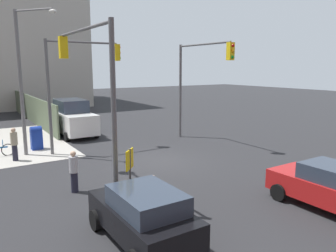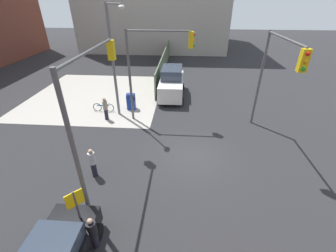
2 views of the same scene
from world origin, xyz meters
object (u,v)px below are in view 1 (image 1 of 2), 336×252
(traffic_signal_se_corner, at_px, (198,73))
(pedestrian_walking_north, at_px, (74,171))
(traffic_signal_nw_corner, at_px, (89,75))
(sedan_red, at_px, (331,186))
(street_lamp_corner, at_px, (25,72))
(pedestrian_waiting, at_px, (14,144))
(coupe_black, at_px, (143,214))
(van_white_delivery, at_px, (73,118))
(traffic_signal_ne_corner, at_px, (78,74))
(mailbox_blue, at_px, (36,137))
(pedestrian_crossing, at_px, (152,197))

(traffic_signal_se_corner, bearing_deg, pedestrian_walking_north, 114.82)
(traffic_signal_nw_corner, xyz_separation_m, sedan_red, (-6.25, -6.38, -3.82))
(street_lamp_corner, distance_m, pedestrian_waiting, 3.94)
(coupe_black, distance_m, van_white_delivery, 16.45)
(traffic_signal_se_corner, height_order, traffic_signal_ne_corner, same)
(mailbox_blue, xyz_separation_m, coupe_black, (-13.04, -0.29, 0.08))
(mailbox_blue, height_order, van_white_delivery, van_white_delivery)
(street_lamp_corner, height_order, mailbox_blue, street_lamp_corner)
(mailbox_blue, relative_size, pedestrian_waiting, 0.80)
(pedestrian_walking_north, bearing_deg, sedan_red, -145.81)
(traffic_signal_ne_corner, bearing_deg, pedestrian_crossing, 174.46)
(traffic_signal_nw_corner, relative_size, traffic_signal_se_corner, 1.00)
(traffic_signal_nw_corner, xyz_separation_m, street_lamp_corner, (7.12, 1.07, 0.04))
(sedan_red, bearing_deg, coupe_black, 76.12)
(mailbox_blue, relative_size, pedestrian_crossing, 0.93)
(traffic_signal_nw_corner, xyz_separation_m, pedestrian_waiting, (6.42, 2.00, -3.72))
(traffic_signal_nw_corner, bearing_deg, traffic_signal_ne_corner, -14.20)
(traffic_signal_se_corner, xyz_separation_m, pedestrian_waiting, (1.71, 11.00, -3.68))
(van_white_delivery, xyz_separation_m, pedestrian_crossing, (-15.14, 2.00, -0.49))
(pedestrian_crossing, bearing_deg, pedestrian_waiting, 107.31)
(mailbox_blue, bearing_deg, street_lamp_corner, 156.07)
(sedan_red, height_order, coupe_black, same)
(traffic_signal_nw_corner, height_order, traffic_signal_ne_corner, same)
(van_white_delivery, bearing_deg, traffic_signal_se_corner, -137.41)
(traffic_signal_ne_corner, xyz_separation_m, street_lamp_corner, (0.41, 2.77, 0.13))
(traffic_signal_se_corner, relative_size, pedestrian_crossing, 4.23)
(traffic_signal_se_corner, height_order, mailbox_blue, traffic_signal_se_corner)
(van_white_delivery, height_order, pedestrian_crossing, van_white_delivery)
(traffic_signal_ne_corner, height_order, pedestrian_waiting, traffic_signal_ne_corner)
(traffic_signal_nw_corner, relative_size, mailbox_blue, 4.55)
(traffic_signal_ne_corner, distance_m, pedestrian_waiting, 5.19)
(sedan_red, height_order, pedestrian_waiting, pedestrian_waiting)
(mailbox_blue, bearing_deg, pedestrian_walking_north, 178.60)
(pedestrian_crossing, height_order, pedestrian_waiting, pedestrian_waiting)
(street_lamp_corner, relative_size, sedan_red, 1.97)
(traffic_signal_nw_corner, height_order, sedan_red, traffic_signal_nw_corner)
(coupe_black, height_order, pedestrian_waiting, pedestrian_waiting)
(mailbox_blue, distance_m, van_white_delivery, 4.51)
(traffic_signal_se_corner, bearing_deg, coupe_black, 135.38)
(traffic_signal_se_corner, xyz_separation_m, mailbox_blue, (3.71, 9.50, -3.86))
(coupe_black, height_order, pedestrian_crossing, coupe_black)
(sedan_red, relative_size, pedestrian_waiting, 2.26)
(pedestrian_crossing, xyz_separation_m, pedestrian_waiting, (10.00, 2.70, 0.15))
(van_white_delivery, bearing_deg, coupe_black, 169.82)
(sedan_red, bearing_deg, traffic_signal_ne_corner, 19.84)
(street_lamp_corner, relative_size, coupe_black, 2.06)
(traffic_signal_nw_corner, relative_size, pedestrian_crossing, 4.23)
(mailbox_blue, height_order, pedestrian_waiting, pedestrian_waiting)
(pedestrian_waiting, distance_m, pedestrian_walking_north, 6.34)
(traffic_signal_se_corner, distance_m, pedestrian_waiting, 11.73)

